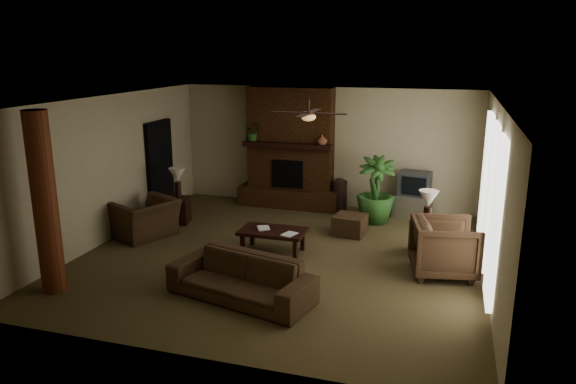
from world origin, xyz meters
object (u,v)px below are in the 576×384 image
(sofa, at_px, (241,271))
(tv_stand, at_px, (413,206))
(floor_vase, at_px, (340,192))
(floor_plant, at_px, (375,204))
(armchair_right, at_px, (445,245))
(lamp_left, at_px, (177,177))
(coffee_table, at_px, (273,233))
(armchair_left, at_px, (144,212))
(side_table_right, at_px, (425,239))
(ottoman, at_px, (350,225))
(side_table_left, at_px, (177,210))
(lamp_right, at_px, (428,201))
(log_column, at_px, (45,204))

(sofa, relative_size, tv_stand, 2.62)
(floor_vase, xyz_separation_m, floor_plant, (0.91, -0.65, -0.03))
(sofa, distance_m, armchair_right, 3.40)
(lamp_left, bearing_deg, coffee_table, -23.89)
(floor_plant, bearing_deg, armchair_left, -151.90)
(tv_stand, height_order, side_table_right, side_table_right)
(floor_vase, bearing_deg, side_table_right, -47.67)
(ottoman, bearing_deg, floor_vase, 108.82)
(coffee_table, height_order, floor_plant, floor_plant)
(tv_stand, bearing_deg, floor_vase, -176.39)
(armchair_left, bearing_deg, side_table_left, -165.90)
(ottoman, bearing_deg, side_table_right, -23.04)
(lamp_left, relative_size, lamp_right, 1.00)
(armchair_right, bearing_deg, lamp_left, 66.02)
(armchair_left, relative_size, lamp_right, 1.77)
(armchair_right, xyz_separation_m, lamp_right, (-0.34, 0.87, 0.48))
(ottoman, distance_m, lamp_left, 3.78)
(log_column, height_order, side_table_right, log_column)
(floor_vase, height_order, lamp_left, lamp_left)
(log_column, bearing_deg, ottoman, 45.15)
(ottoman, relative_size, lamp_left, 0.92)
(log_column, distance_m, ottoman, 5.68)
(tv_stand, bearing_deg, sofa, -109.76)
(sofa, bearing_deg, armchair_right, 46.06)
(tv_stand, height_order, lamp_right, lamp_right)
(sofa, distance_m, side_table_left, 4.05)
(floor_vase, height_order, lamp_right, lamp_right)
(side_table_right, bearing_deg, ottoman, 156.96)
(tv_stand, bearing_deg, lamp_left, -154.88)
(sofa, relative_size, coffee_table, 1.85)
(armchair_left, bearing_deg, sofa, 78.88)
(log_column, xyz_separation_m, lamp_right, (5.44, 3.26, -0.40))
(side_table_left, distance_m, lamp_left, 0.73)
(ottoman, relative_size, lamp_right, 0.92)
(coffee_table, bearing_deg, tv_stand, 52.61)
(lamp_left, bearing_deg, tv_stand, 21.51)
(armchair_left, xyz_separation_m, armchair_right, (5.75, -0.24, 0.02))
(armchair_left, relative_size, side_table_right, 2.10)
(armchair_right, relative_size, floor_plant, 0.72)
(log_column, bearing_deg, floor_plant, 48.84)
(armchair_left, bearing_deg, coffee_table, 112.71)
(log_column, xyz_separation_m, armchair_right, (5.77, 2.39, -0.88))
(coffee_table, xyz_separation_m, lamp_right, (2.70, 0.71, 0.63))
(log_column, xyz_separation_m, floor_plant, (4.28, 4.90, -1.00))
(sofa, height_order, floor_plant, sofa)
(armchair_left, xyz_separation_m, side_table_right, (5.39, 0.67, -0.23))
(ottoman, relative_size, side_table_right, 1.09)
(tv_stand, distance_m, side_table_left, 5.20)
(tv_stand, bearing_deg, floor_plant, -135.34)
(armchair_left, relative_size, side_table_left, 2.10)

